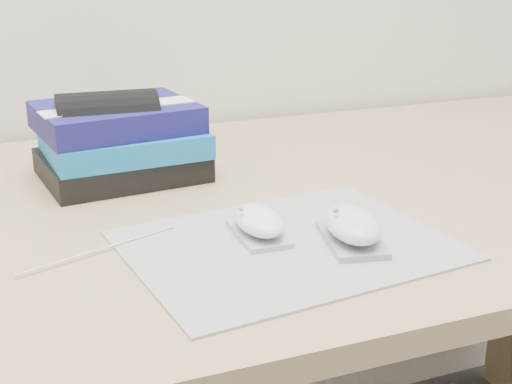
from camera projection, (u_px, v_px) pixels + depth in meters
name	position (u px, v px, depth m)	size (l,w,h in m)	color
desk	(252.00, 317.00, 1.13)	(1.60, 0.80, 0.73)	#A3855A
mousepad	(287.00, 245.00, 0.81)	(0.36, 0.28, 0.00)	gray
mouse_rear	(259.00, 223.00, 0.83)	(0.06, 0.10, 0.04)	#AAA9AC
mouse_front	(352.00, 227.00, 0.81)	(0.08, 0.12, 0.05)	#959597
usb_cable	(100.00, 250.00, 0.80)	(0.00, 0.00, 0.20)	white
book_stack	(121.00, 141.00, 1.04)	(0.24, 0.20, 0.11)	black
pouch	(109.00, 139.00, 1.01)	(0.15, 0.11, 0.13)	black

